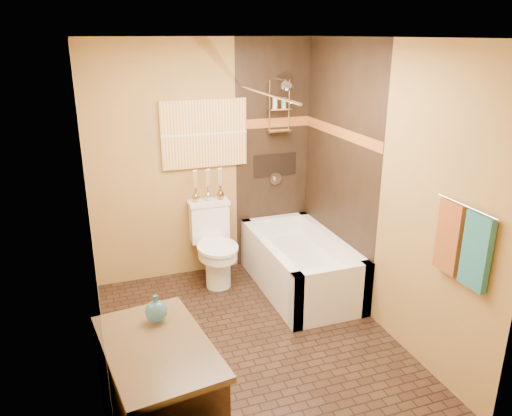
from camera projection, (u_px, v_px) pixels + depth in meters
name	position (u px, v px, depth m)	size (l,w,h in m)	color
floor	(251.00, 341.00, 4.33)	(3.00, 3.00, 0.00)	black
wall_left	(90.00, 224.00, 3.54)	(0.02, 3.00, 2.50)	#A4803F
wall_right	(382.00, 190.00, 4.29)	(0.02, 3.00, 2.50)	#A4803F
wall_back	(204.00, 162.00, 5.25)	(2.40, 0.02, 2.50)	#A4803F
wall_front	(344.00, 294.00, 2.58)	(2.40, 0.02, 2.50)	#A4803F
ceiling	(249.00, 37.00, 3.50)	(3.00, 3.00, 0.00)	silver
alcove_tile_back	(273.00, 156.00, 5.48)	(0.85, 0.01, 2.50)	black
alcove_tile_right	(338.00, 169.00, 4.96)	(0.01, 1.50, 2.50)	black
mosaic_band_back	(274.00, 123.00, 5.35)	(0.85, 0.01, 0.10)	#95471B
mosaic_band_right	(340.00, 132.00, 4.83)	(0.01, 1.50, 0.10)	#95471B
alcove_niche	(275.00, 165.00, 5.52)	(0.50, 0.01, 0.25)	black
shower_fixtures	(279.00, 120.00, 5.26)	(0.24, 0.33, 1.16)	silver
curtain_rod	(265.00, 93.00, 4.45)	(0.03, 0.03, 1.55)	silver
towel_bar	(467.00, 207.00, 3.28)	(0.02, 0.02, 0.55)	silver
towel_teal	(476.00, 252.00, 3.26)	(0.05, 0.22, 0.52)	#21656E
towel_rust	(449.00, 237.00, 3.49)	(0.05, 0.22, 0.52)	brown
sunset_painting	(204.00, 134.00, 5.13)	(0.90, 0.04, 0.70)	#C6852E
vanity_mirror	(95.00, 245.00, 2.57)	(0.01, 1.00, 0.90)	white
bathtub	(300.00, 268.00, 5.18)	(0.80, 1.50, 0.55)	white
toilet	(214.00, 244.00, 5.25)	(0.43, 0.64, 0.85)	white
vanity	(160.00, 403.00, 3.01)	(0.69, 1.01, 0.83)	black
teal_bottle	(156.00, 308.00, 3.08)	(0.14, 0.14, 0.22)	#256071
bud_vases	(208.00, 184.00, 5.23)	(0.34, 0.07, 0.33)	gold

